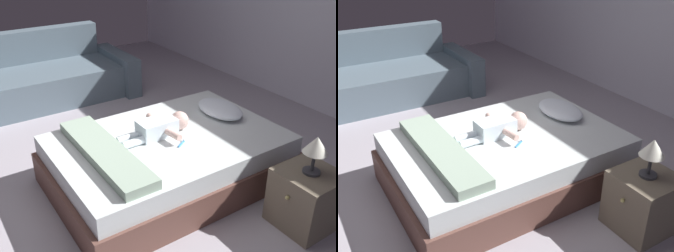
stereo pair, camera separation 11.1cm
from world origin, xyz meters
TOP-DOWN VIEW (x-y plane):
  - ground_plane at (0.00, 0.00)m, footprint 8.00×8.00m
  - bed at (0.23, 0.60)m, footprint 1.32×1.96m
  - pillow at (0.13, 1.25)m, footprint 0.51×0.32m
  - baby at (0.16, 0.57)m, footprint 0.50×0.66m
  - toothbrush at (0.39, 0.63)m, footprint 0.08×0.11m
  - couch at (-2.22, 0.32)m, footprint 1.13×2.15m
  - nightstand at (1.26, 1.14)m, footprint 0.42×0.45m
  - lamp at (1.26, 1.14)m, footprint 0.18×0.18m
  - blanket at (0.23, 0.02)m, footprint 1.19×0.27m

SIDE VIEW (x-z plane):
  - ground_plane at x=0.00m, z-range 0.00..0.00m
  - bed at x=0.23m, z-range 0.00..0.44m
  - nightstand at x=1.26m, z-range 0.00..0.45m
  - couch at x=-2.22m, z-range -0.14..0.69m
  - toothbrush at x=0.39m, z-range 0.44..0.46m
  - blanket at x=0.23m, z-range 0.44..0.52m
  - pillow at x=0.13m, z-range 0.44..0.55m
  - baby at x=0.16m, z-range 0.43..0.59m
  - lamp at x=1.26m, z-range 0.52..0.81m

